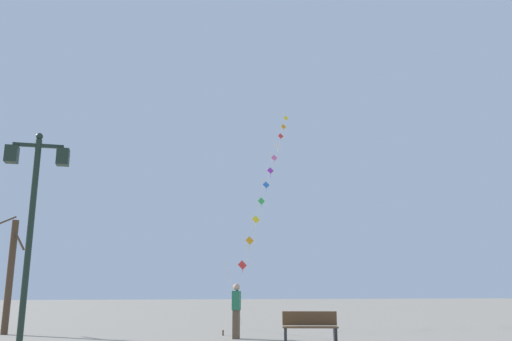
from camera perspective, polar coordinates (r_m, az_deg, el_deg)
ground_plane at (r=22.97m, az=-11.60°, el=-16.49°), size 160.00×160.00×0.00m
twin_lantern_lamp_post at (r=13.14m, az=-23.19°, el=-2.88°), size 1.42×0.28×5.15m
kite_train at (r=28.57m, az=1.27°, el=-1.10°), size 7.67×16.66×14.08m
kite_flyer at (r=17.29m, az=-2.17°, el=-14.94°), size 0.37×0.62×1.71m
bare_tree at (r=20.85m, az=-25.32°, el=-10.13°), size 1.73×1.69×4.15m
park_bench at (r=15.92m, az=5.93°, el=-16.67°), size 1.66×0.85×0.89m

